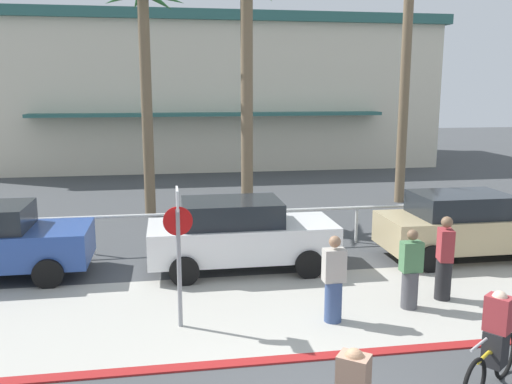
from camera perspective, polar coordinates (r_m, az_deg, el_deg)
The scene contains 15 objects.
ground_plane at distance 16.32m, azimuth -3.30°, elevation -4.39°, with size 80.00×80.00×0.00m, color #424447.
sidewalk_strip at distance 10.87m, azimuth 0.01°, elevation -12.27°, with size 44.00×4.00×0.02m, color #ADAAA0.
curb_paint at distance 9.09m, azimuth 2.15°, elevation -17.11°, with size 44.00×0.24×0.03m, color maroon.
building_backdrop at distance 32.99m, azimuth -5.61°, elevation 10.34°, with size 25.36×11.91×8.04m.
rail_fence at distance 14.67m, azimuth -2.72°, elevation -2.74°, with size 21.39×0.08×1.04m.
stop_sign_bike_lane at distance 9.74m, azimuth -8.11°, elevation -4.75°, with size 0.52×0.56×2.56m.
palm_tree_2 at distance 18.45m, azimuth -11.60°, elevation 14.54°, with size 3.03×3.14×7.47m.
palm_tree_3 at distance 16.49m, azimuth -0.97°, elevation 15.38°, with size 3.05×3.55×7.52m.
palm_tree_4 at distance 21.32m, azimuth 15.56°, elevation 17.73°, with size 2.90×3.17×9.98m.
car_white_2 at distance 12.99m, azimuth -1.71°, elevation -4.39°, with size 4.40×2.02×1.69m.
car_tan_3 at distance 14.81m, azimuth 21.07°, elevation -3.22°, with size 4.40×2.02×1.69m.
cyclist_yellow_1 at distance 8.75m, azimuth 23.63°, elevation -14.29°, with size 1.50×1.12×1.50m.
pedestrian_0 at distance 10.23m, azimuth 8.11°, elevation -9.38°, with size 0.41×0.33×1.65m.
pedestrian_1 at distance 11.77m, azimuth 19.06°, elevation -6.88°, with size 0.39×0.45×1.75m.
pedestrian_2 at distance 11.14m, azimuth 15.83°, elevation -8.13°, with size 0.40×0.32×1.60m.
Camera 1 is at (-1.63, -5.67, 4.27)m, focal length 38.32 mm.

